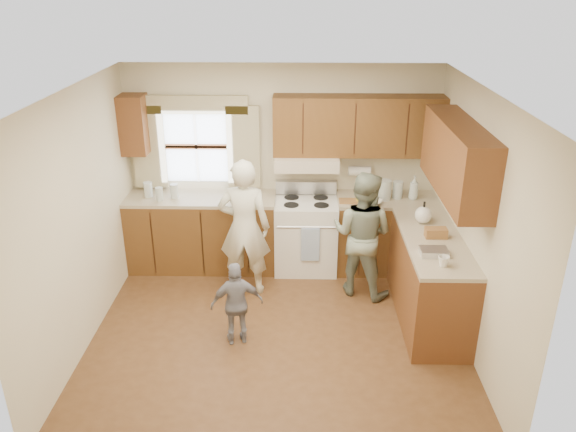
{
  "coord_description": "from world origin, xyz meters",
  "views": [
    {
      "loc": [
        0.21,
        -4.89,
        3.44
      ],
      "look_at": [
        0.1,
        0.4,
        1.15
      ],
      "focal_mm": 35.0,
      "sensor_mm": 36.0,
      "label": 1
    }
  ],
  "objects_px": {
    "woman_left": "(244,228)",
    "woman_right": "(362,234)",
    "stove": "(306,233)",
    "child": "(237,304)"
  },
  "relations": [
    {
      "from": "woman_left",
      "to": "woman_right",
      "type": "relative_size",
      "value": 1.09
    },
    {
      "from": "woman_left",
      "to": "woman_right",
      "type": "bearing_deg",
      "value": -177.01
    },
    {
      "from": "woman_left",
      "to": "woman_right",
      "type": "height_order",
      "value": "woman_left"
    },
    {
      "from": "woman_right",
      "to": "child",
      "type": "xyz_separation_m",
      "value": [
        -1.32,
        -1.02,
        -0.29
      ]
    },
    {
      "from": "stove",
      "to": "woman_left",
      "type": "bearing_deg",
      "value": -140.22
    },
    {
      "from": "stove",
      "to": "woman_right",
      "type": "height_order",
      "value": "woman_right"
    },
    {
      "from": "stove",
      "to": "woman_right",
      "type": "bearing_deg",
      "value": -42.89
    },
    {
      "from": "woman_right",
      "to": "child",
      "type": "distance_m",
      "value": 1.69
    },
    {
      "from": "stove",
      "to": "woman_left",
      "type": "height_order",
      "value": "woman_left"
    },
    {
      "from": "child",
      "to": "woman_left",
      "type": "bearing_deg",
      "value": -102.24
    }
  ]
}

